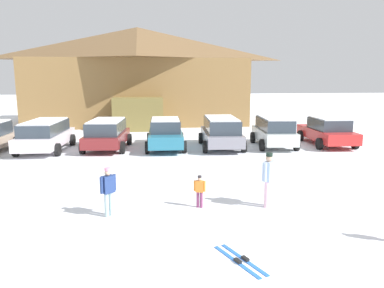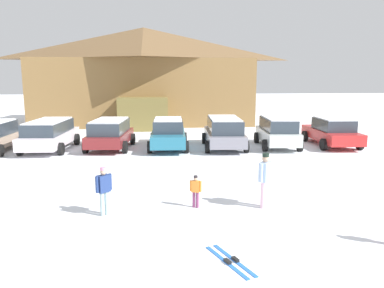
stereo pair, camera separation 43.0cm
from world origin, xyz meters
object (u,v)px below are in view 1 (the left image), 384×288
(ski_lodge, at_px, (138,75))
(parked_white_suv, at_px, (45,134))
(parked_maroon_van, at_px, (107,133))
(parked_teal_hatchback, at_px, (165,133))
(parked_grey_wagon, at_px, (221,131))
(parked_silver_wagon, at_px, (274,131))
(skier_adult_in_blue_parka, at_px, (269,177))
(parked_red_sedan, at_px, (327,131))
(skier_child_in_orange_jacket, at_px, (200,190))
(pair_of_skis, at_px, (240,260))
(skier_teen_in_navy_coat, at_px, (108,189))

(ski_lodge, xyz_separation_m, parked_white_suv, (-4.64, -12.34, -3.16))
(parked_maroon_van, distance_m, parked_teal_hatchback, 3.18)
(parked_white_suv, distance_m, parked_grey_wagon, 9.44)
(parked_silver_wagon, relative_size, skier_adult_in_blue_parka, 2.52)
(parked_red_sedan, distance_m, skier_child_in_orange_jacket, 12.97)
(parked_teal_hatchback, bearing_deg, parked_white_suv, 179.64)
(parked_grey_wagon, xyz_separation_m, parked_silver_wagon, (3.01, 0.01, -0.01))
(parked_teal_hatchback, xyz_separation_m, pair_of_skis, (1.01, -13.06, -0.82))
(parked_red_sedan, xyz_separation_m, skier_child_in_orange_jacket, (-8.72, -9.60, -0.26))
(parked_grey_wagon, relative_size, pair_of_skis, 2.87)
(skier_adult_in_blue_parka, bearing_deg, parked_grey_wagon, 87.55)
(ski_lodge, height_order, pair_of_skis, ski_lodge)
(parked_silver_wagon, height_order, skier_adult_in_blue_parka, parked_silver_wagon)
(parked_white_suv, height_order, skier_adult_in_blue_parka, skier_adult_in_blue_parka)
(parked_teal_hatchback, height_order, skier_child_in_orange_jacket, parked_teal_hatchback)
(parked_red_sedan, relative_size, skier_adult_in_blue_parka, 2.79)
(skier_teen_in_navy_coat, bearing_deg, skier_adult_in_blue_parka, 3.06)
(parked_teal_hatchback, distance_m, skier_adult_in_blue_parka, 10.16)
(parked_red_sedan, bearing_deg, parked_grey_wagon, -178.20)
(parked_red_sedan, relative_size, pair_of_skis, 2.91)
(parked_white_suv, bearing_deg, pair_of_skis, -60.59)
(parked_maroon_van, relative_size, skier_teen_in_navy_coat, 3.06)
(parked_red_sedan, bearing_deg, parked_silver_wagon, -176.75)
(parked_teal_hatchback, bearing_deg, ski_lodge, 97.94)
(parked_silver_wagon, relative_size, skier_child_in_orange_jacket, 4.26)
(parked_maroon_van, bearing_deg, parked_silver_wagon, -2.03)
(parked_silver_wagon, bearing_deg, parked_teal_hatchback, 177.91)
(parked_maroon_van, relative_size, parked_teal_hatchback, 0.89)
(parked_teal_hatchback, bearing_deg, skier_teen_in_navy_coat, -101.50)
(ski_lodge, bearing_deg, parked_teal_hatchback, -82.06)
(parked_red_sedan, height_order, skier_teen_in_navy_coat, parked_red_sedan)
(parked_red_sedan, bearing_deg, parked_teal_hatchback, 179.77)
(parked_grey_wagon, distance_m, parked_silver_wagon, 3.01)
(parked_red_sedan, bearing_deg, skier_child_in_orange_jacket, -132.25)
(ski_lodge, height_order, parked_grey_wagon, ski_lodge)
(parked_red_sedan, xyz_separation_m, skier_teen_in_navy_coat, (-11.36, -10.02, -0.02))
(ski_lodge, xyz_separation_m, parked_grey_wagon, (4.79, -12.62, -3.13))
(parked_teal_hatchback, distance_m, skier_teen_in_navy_coat, 10.27)
(parked_silver_wagon, xyz_separation_m, skier_adult_in_blue_parka, (-3.42, -9.59, 0.04))
(parked_grey_wagon, xyz_separation_m, skier_teen_in_navy_coat, (-5.11, -9.83, -0.12))
(skier_adult_in_blue_parka, distance_m, skier_teen_in_navy_coat, 4.71)
(parked_white_suv, relative_size, skier_teen_in_navy_coat, 3.46)
(parked_teal_hatchback, xyz_separation_m, parked_grey_wagon, (3.06, -0.23, 0.08))
(parked_maroon_van, relative_size, pair_of_skis, 2.70)
(ski_lodge, bearing_deg, parked_red_sedan, -48.38)
(ski_lodge, relative_size, skier_child_in_orange_jacket, 18.23)
(parked_maroon_van, bearing_deg, parked_teal_hatchback, -1.92)
(parked_silver_wagon, distance_m, parked_red_sedan, 3.24)
(parked_white_suv, xyz_separation_m, parked_teal_hatchback, (6.37, -0.04, -0.04))
(parked_silver_wagon, relative_size, pair_of_skis, 2.63)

